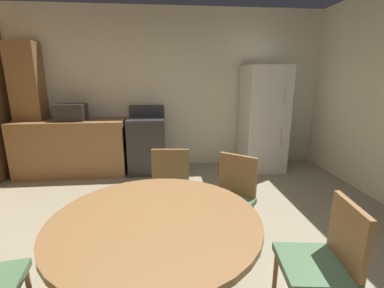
# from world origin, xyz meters

# --- Properties ---
(ground_plane) EXTENTS (14.00, 14.00, 0.00)m
(ground_plane) POSITION_xyz_m (0.00, 0.00, 0.00)
(ground_plane) COLOR gray
(wall_back) EXTENTS (5.59, 0.12, 2.70)m
(wall_back) POSITION_xyz_m (0.00, 2.92, 1.35)
(wall_back) COLOR beige
(wall_back) RESTS_ON ground
(kitchen_counter) EXTENTS (1.72, 0.60, 0.90)m
(kitchen_counter) POSITION_xyz_m (-1.64, 2.52, 0.45)
(kitchen_counter) COLOR olive
(kitchen_counter) RESTS_ON ground
(pantry_column) EXTENTS (0.44, 0.36, 2.10)m
(pantry_column) POSITION_xyz_m (-2.28, 2.70, 1.05)
(pantry_column) COLOR olive
(pantry_column) RESTS_ON ground
(oven_range) EXTENTS (0.60, 0.60, 1.10)m
(oven_range) POSITION_xyz_m (-0.42, 2.53, 0.47)
(oven_range) COLOR #2D2B28
(oven_range) RESTS_ON ground
(refrigerator) EXTENTS (0.68, 0.68, 1.76)m
(refrigerator) POSITION_xyz_m (1.54, 2.47, 0.88)
(refrigerator) COLOR silver
(refrigerator) RESTS_ON ground
(microwave) EXTENTS (0.44, 0.32, 0.26)m
(microwave) POSITION_xyz_m (-1.59, 2.52, 1.03)
(microwave) COLOR #2D2B28
(microwave) RESTS_ON kitchen_counter
(dining_table) EXTENTS (1.27, 1.27, 0.76)m
(dining_table) POSITION_xyz_m (-0.18, -0.41, 0.61)
(dining_table) COLOR olive
(dining_table) RESTS_ON ground
(chair_east) EXTENTS (0.45, 0.45, 0.87)m
(chair_east) POSITION_xyz_m (0.85, -0.55, 0.50)
(chair_east) COLOR olive
(chair_east) RESTS_ON ground
(chair_northeast) EXTENTS (0.56, 0.56, 0.87)m
(chair_northeast) POSITION_xyz_m (0.49, 0.38, 0.50)
(chair_northeast) COLOR olive
(chair_northeast) RESTS_ON ground
(chair_north) EXTENTS (0.44, 0.44, 0.87)m
(chair_north) POSITION_xyz_m (-0.08, 0.62, 0.50)
(chair_north) COLOR olive
(chair_north) RESTS_ON ground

